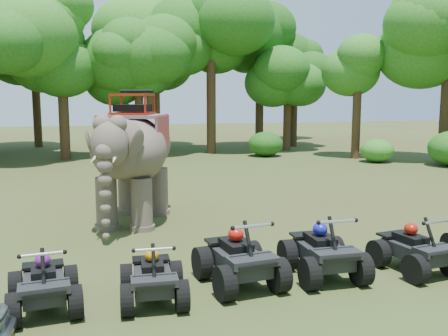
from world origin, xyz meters
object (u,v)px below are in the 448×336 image
(elephant, at_px, (133,157))
(atv_1, at_px, (153,270))
(atv_3, at_px, (323,245))
(atv_4, at_px, (415,243))
(atv_2, at_px, (239,251))
(atv_0, at_px, (44,277))

(elephant, xyz_separation_m, atv_1, (-0.26, -6.04, -1.33))
(atv_3, bearing_deg, atv_4, -4.80)
(elephant, bearing_deg, atv_1, -70.45)
(atv_1, distance_m, atv_2, 1.76)
(atv_2, height_order, atv_4, atv_2)
(atv_4, bearing_deg, atv_2, 168.51)
(elephant, relative_size, atv_4, 2.72)
(elephant, xyz_separation_m, atv_0, (-2.11, -5.89, -1.32))
(atv_1, bearing_deg, elephant, 91.62)
(atv_0, height_order, atv_2, atv_2)
(elephant, xyz_separation_m, atv_4, (5.24, -5.95, -1.29))
(atv_0, xyz_separation_m, atv_1, (1.84, -0.15, -0.02))
(elephant, distance_m, atv_0, 6.40)
(atv_0, xyz_separation_m, atv_2, (3.57, 0.21, 0.09))
(elephant, bearing_deg, atv_0, -87.64)
(elephant, relative_size, atv_2, 2.46)
(atv_2, relative_size, atv_3, 1.02)
(atv_3, bearing_deg, atv_2, -179.19)
(atv_1, xyz_separation_m, atv_3, (3.50, 0.32, 0.09))
(atv_0, relative_size, atv_2, 0.87)
(atv_0, relative_size, atv_4, 0.96)
(atv_3, bearing_deg, elephant, 121.35)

